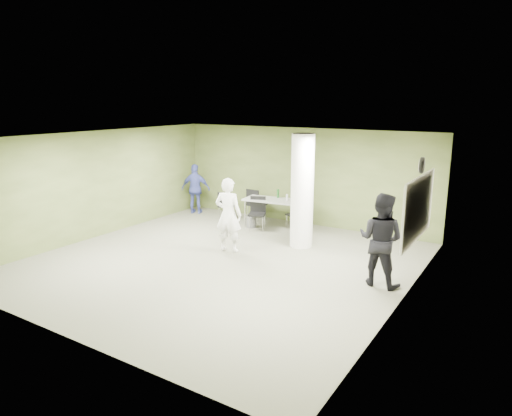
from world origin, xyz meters
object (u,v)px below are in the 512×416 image
Objects in this scene: woman_white at (228,215)px; man_black at (381,240)px; folding_table at (274,201)px; chair_back_left at (226,204)px; man_blue at (196,189)px.

woman_white is 3.71m from man_black.
folding_table is 0.97× the size of man_black.
woman_white is 0.97× the size of man_black.
chair_back_left is at bearing -65.24° from woman_white.
man_black is 7.30m from man_blue.
man_black is at bearing 166.12° from woman_white.
man_black reaches higher than chair_back_left.
man_black reaches higher than man_blue.
chair_back_left is 6.03m from man_black.
chair_back_left is 0.47× the size of man_black.
man_black is at bearing 150.13° from chair_back_left.
man_blue reaches higher than chair_back_left.
woman_white is (0.12, -2.42, 0.13)m from folding_table.
folding_table is 1.00× the size of woman_white.
folding_table is 2.08× the size of chair_back_left.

